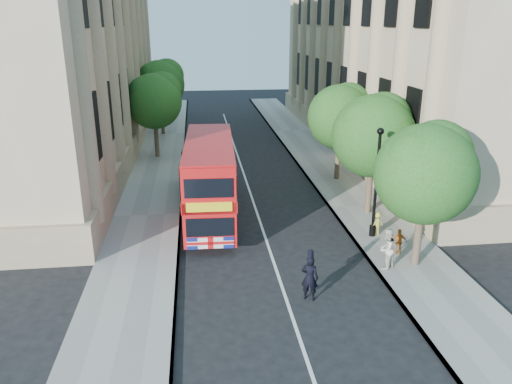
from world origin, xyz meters
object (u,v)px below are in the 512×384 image
object	(u,v)px
double_decker_bus	(210,178)
police_constable	(310,278)
box_van	(200,171)
woman_pedestrian	(387,249)
lamp_post	(376,187)

from	to	relation	value
double_decker_bus	police_constable	bearing A→B (deg)	-65.82
box_van	police_constable	distance (m)	13.22
box_van	woman_pedestrian	xyz separation A→B (m)	(7.33, -10.88, -0.34)
lamp_post	woman_pedestrian	xyz separation A→B (m)	(-0.58, -3.21, -1.54)
lamp_post	box_van	size ratio (longest dim) A/B	1.06
lamp_post	police_constable	xyz separation A→B (m)	(-4.16, -5.00, -1.64)
lamp_post	police_constable	bearing A→B (deg)	-129.79
box_van	police_constable	xyz separation A→B (m)	(3.75, -12.67, -0.45)
box_van	police_constable	size ratio (longest dim) A/B	2.81
police_constable	woman_pedestrian	size ratio (longest dim) A/B	1.01
lamp_post	box_van	bearing A→B (deg)	135.89
police_constable	box_van	bearing A→B (deg)	-49.63
box_van	police_constable	world-z (taller)	box_van
lamp_post	double_decker_bus	world-z (taller)	lamp_post
double_decker_bus	box_van	xyz separation A→B (m)	(-0.44, 4.46, -0.92)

